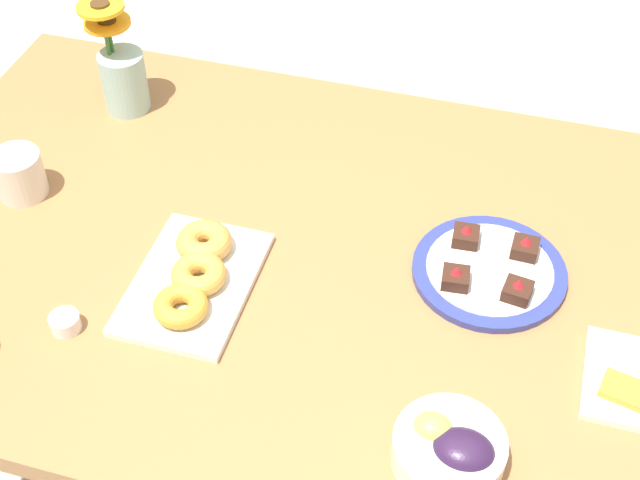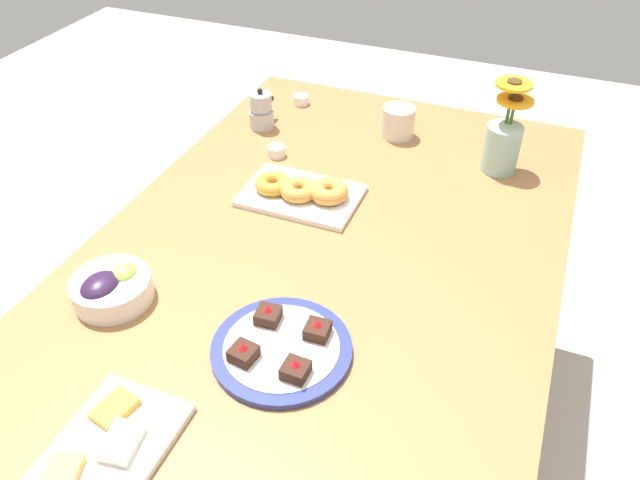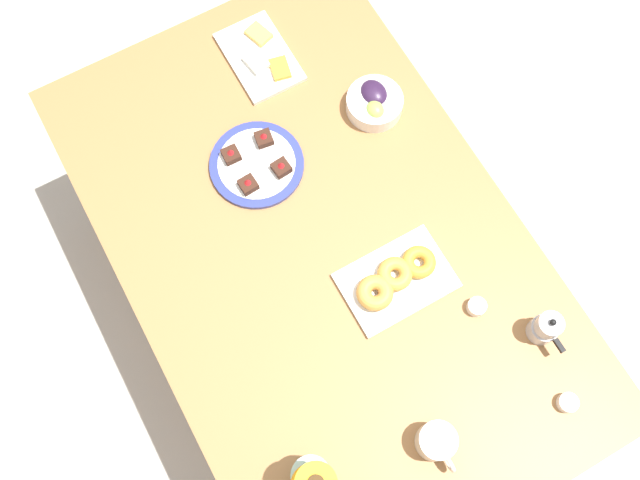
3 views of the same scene
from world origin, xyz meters
TOP-DOWN VIEW (x-y plane):
  - ground_plane at (0.00, 0.00)m, footprint 6.00×6.00m
  - dining_table at (0.00, 0.00)m, footprint 1.60×1.00m
  - coffee_mug at (0.57, -0.01)m, footprint 0.13×0.09m
  - grape_bowl at (-0.28, 0.33)m, footprint 0.16×0.16m
  - croissant_platter at (0.18, 0.12)m, footprint 0.19×0.28m
  - jam_cup_berry at (0.34, 0.26)m, footprint 0.05×0.05m
  - dessert_plate at (-0.28, -0.04)m, footprint 0.26×0.26m
  - flower_vase at (0.50, -0.30)m, footprint 0.11×0.10m

SIDE VIEW (x-z plane):
  - ground_plane at x=0.00m, z-range 0.00..0.00m
  - dining_table at x=0.00m, z-range 0.28..1.02m
  - dessert_plate at x=-0.28m, z-range 0.72..0.78m
  - jam_cup_berry at x=0.34m, z-range 0.74..0.77m
  - croissant_platter at x=0.18m, z-range 0.73..0.79m
  - grape_bowl at x=-0.28m, z-range 0.74..0.80m
  - coffee_mug at x=0.57m, z-range 0.74..0.83m
  - flower_vase at x=0.50m, z-range 0.70..0.94m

